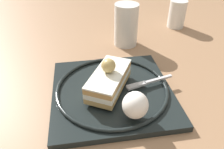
% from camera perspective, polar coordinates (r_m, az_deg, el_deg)
% --- Properties ---
extents(ground_plane, '(2.40, 2.40, 0.00)m').
position_cam_1_polar(ground_plane, '(0.47, -1.10, -4.29)').
color(ground_plane, '#936D4D').
extents(dessert_plate, '(0.25, 0.25, 0.02)m').
position_cam_1_polar(dessert_plate, '(0.45, 0.00, -4.17)').
color(dessert_plate, black).
rests_on(dessert_plate, ground_plane).
extents(cake_slice, '(0.13, 0.11, 0.06)m').
position_cam_1_polar(cake_slice, '(0.43, -0.93, -1.23)').
color(cake_slice, tan).
rests_on(cake_slice, dessert_plate).
extents(whipped_cream_dollop, '(0.04, 0.04, 0.05)m').
position_cam_1_polar(whipped_cream_dollop, '(0.37, 6.08, -7.91)').
color(whipped_cream_dollop, white).
rests_on(whipped_cream_dollop, dessert_plate).
extents(fork, '(0.03, 0.11, 0.00)m').
position_cam_1_polar(fork, '(0.46, 9.50, -1.93)').
color(fork, silver).
rests_on(fork, dessert_plate).
extents(drink_glass_near, '(0.06, 0.06, 0.09)m').
position_cam_1_polar(drink_glass_near, '(0.78, 16.51, 14.51)').
color(drink_glass_near, white).
rests_on(drink_glass_near, ground_plane).
extents(drink_glass_far, '(0.07, 0.07, 0.12)m').
position_cam_1_polar(drink_glass_far, '(0.63, 3.67, 12.12)').
color(drink_glass_far, white).
rests_on(drink_glass_far, ground_plane).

